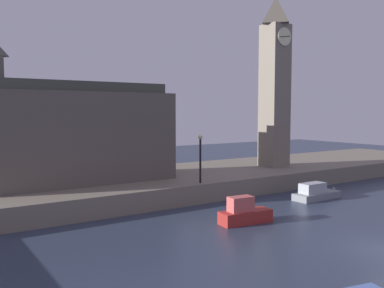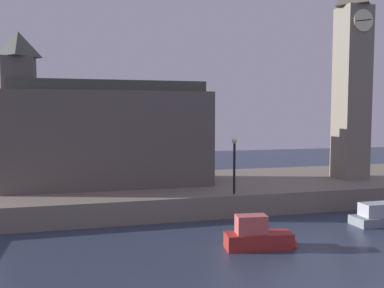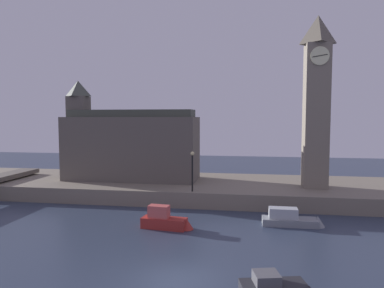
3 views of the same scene
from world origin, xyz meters
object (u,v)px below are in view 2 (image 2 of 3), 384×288
Objects in this scene: clock_tower at (352,74)px; parliament_hall at (105,134)px; boat_dinghy_red at (263,236)px; streetlamp at (234,159)px.

clock_tower reaches higher than parliament_hall.
streetlamp is at bearing 82.31° from boat_dinghy_red.
streetlamp reaches higher than boat_dinghy_red.
boat_dinghy_red is (-0.89, -6.57, -3.24)m from streetlamp.
streetlamp is (8.23, -5.52, -1.53)m from parliament_hall.
clock_tower reaches higher than boat_dinghy_red.
parliament_hall is 3.94× the size of streetlamp.
parliament_hall reaches higher than boat_dinghy_red.
streetlamp is at bearing -161.70° from clock_tower.
boat_dinghy_red is (-12.48, -10.41, -9.48)m from clock_tower.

